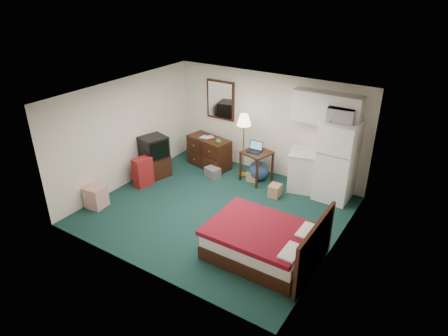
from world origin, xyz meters
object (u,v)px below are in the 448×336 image
Objects in this scene: kitchen_counter at (308,172)px; suitcase at (143,172)px; floor_lamp at (243,145)px; fridge at (337,161)px; bed at (261,242)px; tv_stand at (156,166)px; dresser at (209,152)px; desk at (256,166)px.

kitchen_counter reaches higher than suitcase.
suitcase is (-1.70, -1.75, -0.44)m from floor_lamp.
fridge is 1.01× the size of bed.
tv_stand is at bearing -145.80° from floor_lamp.
kitchen_counter reaches higher than tv_stand.
floor_lamp is 2.48m from suitcase.
tv_stand is (-3.42, -1.38, -0.19)m from kitchen_counter.
dresser is 1.42m from tv_stand.
floor_lamp is at bearing 49.15° from tv_stand.
fridge is at bearing 22.16° from desk.
desk is (0.43, -0.10, -0.41)m from floor_lamp.
tv_stand is at bearing -171.95° from kitchen_counter.
suitcase is at bearing -66.21° from tv_stand.
fridge reaches higher than bed.
suitcase reaches higher than bed.
floor_lamp is 2.07× the size of desk.
fridge is (0.63, -0.03, 0.44)m from kitchen_counter.
floor_lamp is at bearing -175.78° from fridge.
desk is 0.43× the size of bed.
fridge is at bearing 13.94° from dresser.
suitcase is (-2.13, -1.65, -0.03)m from desk.
dresser is 0.64× the size of fridge.
dresser is 1.51× the size of desk.
desk is 0.43× the size of fridge.
dresser reaches higher than bed.
dresser is at bearing -175.98° from fridge.
bed is 3.89m from tv_stand.
bed is at bearing -5.29° from tv_stand.
bed is at bearing -44.83° from desk.
dresser is 3.80m from bed.
floor_lamp reaches higher than desk.
dresser is 1.85m from suitcase.
fridge is (1.84, 0.23, 0.51)m from desk.
tv_stand is (-4.05, -1.35, -0.63)m from fridge.
dresser is at bearing 78.12° from suitcase.
desk is 2.85m from bed.
fridge is at bearing 81.38° from bed.
bed is at bearing -97.67° from fridge.
floor_lamp is 0.60m from desk.
kitchen_counter reaches higher than dresser.
kitchen_counter is at bearing 36.92° from tv_stand.
desk is at bearing -12.98° from floor_lamp.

